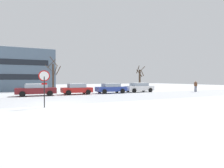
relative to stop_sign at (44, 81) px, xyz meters
name	(u,v)px	position (x,y,z in m)	size (l,w,h in m)	color
ground_plane	(58,103)	(1.29, 1.87, -1.82)	(120.00, 120.00, 0.00)	white
road_surface	(52,100)	(1.29, 5.16, -1.82)	(80.00, 8.57, 0.00)	silver
stop_sign	(44,81)	(0.00, 0.00, 0.00)	(0.76, 0.09, 2.60)	black
parked_car_maroon	(36,90)	(0.18, 10.28, -1.07)	(4.57, 2.10, 1.46)	maroon
parked_car_red	(77,89)	(5.13, 10.30, -1.08)	(3.94, 2.17, 1.45)	red
parked_car_blue	(111,88)	(10.08, 10.24, -1.09)	(4.28, 2.15, 1.42)	#283D93
parked_car_white	(139,87)	(15.03, 10.50, -1.07)	(4.50, 2.20, 1.45)	white
pedestrian_crossing	(196,85)	(23.20, 6.91, -0.81)	(0.52, 0.45, 1.73)	#2D334C
tree_far_mid	(140,79)	(17.00, 13.19, 0.27)	(1.50, 1.45, 4.39)	#423326
tree_far_right	(53,76)	(2.82, 14.44, 0.69)	(2.06, 2.03, 5.21)	#423326
building_far_left	(17,70)	(-2.04, 23.85, 1.77)	(12.12, 8.50, 7.18)	slate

